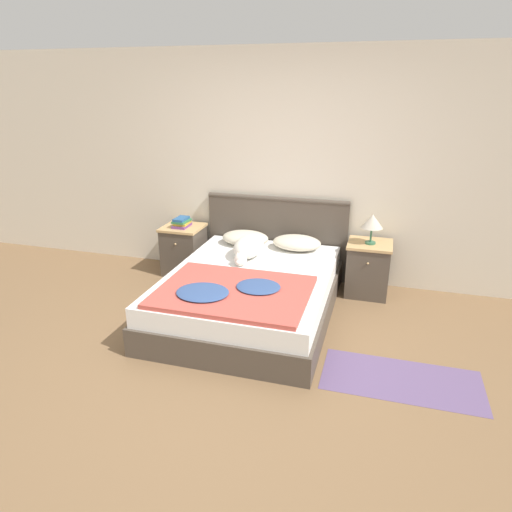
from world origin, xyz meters
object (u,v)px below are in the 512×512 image
at_px(book_stack, 182,222).
at_px(table_lamp, 372,222).
at_px(dog, 248,247).
at_px(nightstand_right, 368,268).
at_px(pillow_right, 297,243).
at_px(pillow_left, 245,238).
at_px(bed, 250,294).
at_px(nightstand_left, 184,249).

bearing_deg(book_stack, table_lamp, -0.15).
bearing_deg(book_stack, dog, -21.94).
bearing_deg(nightstand_right, table_lamp, -90.00).
bearing_deg(table_lamp, nightstand_right, 90.00).
bearing_deg(table_lamp, book_stack, 179.85).
height_order(nightstand_right, dog, dog).
relative_size(nightstand_right, dog, 0.82).
xyz_separation_m(pillow_right, book_stack, (-1.38, 0.01, 0.12)).
height_order(pillow_left, pillow_right, same).
relative_size(pillow_left, dog, 0.75).
relative_size(bed, nightstand_left, 3.55).
xyz_separation_m(bed, book_stack, (-1.08, 0.80, 0.42)).
height_order(pillow_left, book_stack, book_stack).
bearing_deg(nightstand_right, nightstand_left, 180.00).
bearing_deg(nightstand_left, nightstand_right, 0.00).
bearing_deg(nightstand_right, dog, -162.33).
relative_size(pillow_right, book_stack, 2.24).
distance_m(nightstand_right, book_stack, 2.19).
relative_size(bed, pillow_left, 3.89).
bearing_deg(dog, bed, -71.03).
relative_size(nightstand_left, table_lamp, 1.84).
bearing_deg(pillow_right, table_lamp, 0.20).
height_order(bed, dog, dog).
xyz_separation_m(nightstand_right, table_lamp, (0.00, -0.02, 0.53)).
height_order(pillow_left, table_lamp, table_lamp).
relative_size(dog, book_stack, 3.00).
xyz_separation_m(nightstand_left, pillow_left, (0.78, -0.02, 0.23)).
distance_m(pillow_right, table_lamp, 0.84).
bearing_deg(pillow_right, bed, -110.52).
height_order(dog, book_stack, book_stack).
height_order(pillow_right, book_stack, book_stack).
distance_m(bed, dog, 0.56).
xyz_separation_m(nightstand_right, pillow_left, (-1.38, -0.02, 0.23)).
bearing_deg(book_stack, pillow_right, -0.35).
xyz_separation_m(pillow_right, table_lamp, (0.78, 0.00, 0.30)).
height_order(bed, book_stack, book_stack).
relative_size(pillow_right, table_lamp, 1.67).
bearing_deg(pillow_right, dog, -140.38).
distance_m(bed, book_stack, 1.41).
height_order(bed, table_lamp, table_lamp).
height_order(pillow_left, dog, dog).
bearing_deg(table_lamp, pillow_left, -179.89).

